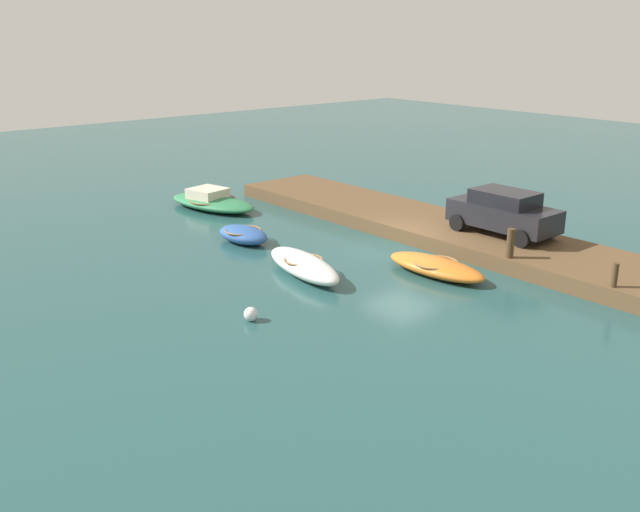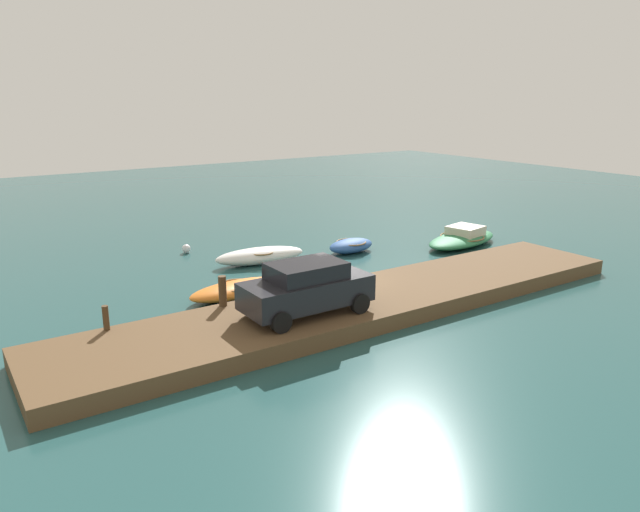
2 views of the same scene
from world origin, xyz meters
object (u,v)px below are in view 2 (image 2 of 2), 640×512
(parked_car, at_px, (307,288))
(marker_buoy, at_px, (186,249))
(dinghy_blue, at_px, (351,245))
(rowboat_orange, at_px, (237,289))
(mooring_post_mid_west, at_px, (223,291))
(rowboat_white, at_px, (260,256))
(mooring_post_west, at_px, (106,318))
(motorboat_green, at_px, (462,238))

(parked_car, distance_m, marker_buoy, 11.24)
(dinghy_blue, xyz_separation_m, marker_buoy, (-6.50, 4.19, -0.13))
(dinghy_blue, distance_m, parked_car, 9.89)
(rowboat_orange, height_order, mooring_post_mid_west, mooring_post_mid_west)
(rowboat_white, height_order, mooring_post_mid_west, mooring_post_mid_west)
(mooring_post_west, bearing_deg, marker_buoy, 56.38)
(motorboat_green, bearing_deg, rowboat_white, 153.62)
(dinghy_blue, distance_m, marker_buoy, 7.73)
(rowboat_orange, relative_size, rowboat_white, 0.92)
(dinghy_blue, distance_m, mooring_post_west, 13.40)
(parked_car, bearing_deg, rowboat_orange, 95.05)
(motorboat_green, height_order, parked_car, parked_car)
(dinghy_blue, xyz_separation_m, mooring_post_mid_west, (-8.79, -4.83, 0.73))
(mooring_post_mid_west, bearing_deg, marker_buoy, 75.74)
(motorboat_green, relative_size, mooring_post_mid_west, 5.09)
(rowboat_orange, xyz_separation_m, rowboat_white, (2.81, 3.44, 0.08))
(mooring_post_west, distance_m, mooring_post_mid_west, 3.71)
(mooring_post_mid_west, bearing_deg, dinghy_blue, 28.77)
(rowboat_orange, height_order, dinghy_blue, dinghy_blue)
(mooring_post_west, bearing_deg, rowboat_white, 34.31)
(mooring_post_west, bearing_deg, rowboat_orange, 21.24)
(rowboat_orange, xyz_separation_m, marker_buoy, (0.81, 7.00, -0.09))
(mooring_post_west, distance_m, parked_car, 5.98)
(rowboat_white, height_order, parked_car, parked_car)
(marker_buoy, bearing_deg, dinghy_blue, -32.84)
(mooring_post_mid_west, relative_size, marker_buoy, 2.48)
(rowboat_white, bearing_deg, dinghy_blue, 1.10)
(dinghy_blue, height_order, motorboat_green, motorboat_green)
(rowboat_orange, distance_m, parked_car, 4.33)
(mooring_post_west, height_order, parked_car, parked_car)
(motorboat_green, distance_m, marker_buoy, 13.38)
(rowboat_orange, distance_m, rowboat_white, 4.45)
(rowboat_white, distance_m, mooring_post_mid_west, 6.98)
(marker_buoy, bearing_deg, rowboat_white, -60.61)
(mooring_post_mid_west, bearing_deg, rowboat_white, 51.80)
(dinghy_blue, bearing_deg, motorboat_green, -25.21)
(rowboat_white, bearing_deg, marker_buoy, 128.52)
(motorboat_green, relative_size, mooring_post_west, 6.88)
(motorboat_green, xyz_separation_m, marker_buoy, (-11.89, 6.14, -0.15))
(motorboat_green, bearing_deg, rowboat_orange, 172.14)
(dinghy_blue, relative_size, parked_car, 0.61)
(mooring_post_west, bearing_deg, motorboat_green, 9.15)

